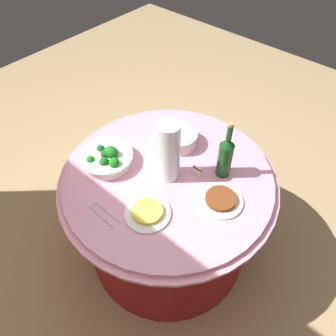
{
  "coord_description": "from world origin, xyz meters",
  "views": [
    {
      "loc": [
        -0.73,
        0.84,
        2.01
      ],
      "look_at": [
        0.0,
        0.0,
        0.79
      ],
      "focal_mm": 34.48,
      "sensor_mm": 36.0,
      "label": 1
    }
  ],
  "objects_px": {
    "plate_stack": "(178,139)",
    "decorative_fruit_vase": "(169,154)",
    "serving_tongs": "(103,213)",
    "label_placard_front": "(197,170)",
    "broccoli_bowl": "(107,158)",
    "food_plate_stir_fry": "(221,200)",
    "food_plate_fried_egg": "(148,213)",
    "wine_bottle": "(225,156)"
  },
  "relations": [
    {
      "from": "decorative_fruit_vase",
      "to": "serving_tongs",
      "type": "xyz_separation_m",
      "value": [
        0.08,
        0.39,
        -0.15
      ]
    },
    {
      "from": "broccoli_bowl",
      "to": "wine_bottle",
      "type": "height_order",
      "value": "wine_bottle"
    },
    {
      "from": "plate_stack",
      "to": "decorative_fruit_vase",
      "type": "distance_m",
      "value": 0.27
    },
    {
      "from": "broccoli_bowl",
      "to": "plate_stack",
      "type": "relative_size",
      "value": 1.33
    },
    {
      "from": "food_plate_fried_egg",
      "to": "plate_stack",
      "type": "bearing_deg",
      "value": -66.73
    },
    {
      "from": "wine_bottle",
      "to": "food_plate_stir_fry",
      "type": "xyz_separation_m",
      "value": [
        -0.1,
        0.16,
        -0.11
      ]
    },
    {
      "from": "broccoli_bowl",
      "to": "wine_bottle",
      "type": "bearing_deg",
      "value": -145.48
    },
    {
      "from": "food_plate_stir_fry",
      "to": "wine_bottle",
      "type": "bearing_deg",
      "value": -58.16
    },
    {
      "from": "wine_bottle",
      "to": "decorative_fruit_vase",
      "type": "relative_size",
      "value": 0.99
    },
    {
      "from": "serving_tongs",
      "to": "food_plate_fried_egg",
      "type": "relative_size",
      "value": 0.76
    },
    {
      "from": "label_placard_front",
      "to": "serving_tongs",
      "type": "bearing_deg",
      "value": 69.51
    },
    {
      "from": "serving_tongs",
      "to": "food_plate_stir_fry",
      "type": "bearing_deg",
      "value": -131.7
    },
    {
      "from": "wine_bottle",
      "to": "food_plate_stir_fry",
      "type": "height_order",
      "value": "wine_bottle"
    },
    {
      "from": "broccoli_bowl",
      "to": "serving_tongs",
      "type": "bearing_deg",
      "value": 133.99
    },
    {
      "from": "wine_bottle",
      "to": "serving_tongs",
      "type": "distance_m",
      "value": 0.65
    },
    {
      "from": "plate_stack",
      "to": "food_plate_fried_egg",
      "type": "xyz_separation_m",
      "value": [
        -0.2,
        0.46,
        -0.03
      ]
    },
    {
      "from": "broccoli_bowl",
      "to": "decorative_fruit_vase",
      "type": "xyz_separation_m",
      "value": [
        -0.3,
        -0.15,
        0.11
      ]
    },
    {
      "from": "food_plate_stir_fry",
      "to": "label_placard_front",
      "type": "xyz_separation_m",
      "value": [
        0.19,
        -0.07,
        0.02
      ]
    },
    {
      "from": "decorative_fruit_vase",
      "to": "serving_tongs",
      "type": "bearing_deg",
      "value": 79.0
    },
    {
      "from": "food_plate_stir_fry",
      "to": "label_placard_front",
      "type": "height_order",
      "value": "label_placard_front"
    },
    {
      "from": "serving_tongs",
      "to": "food_plate_stir_fry",
      "type": "xyz_separation_m",
      "value": [
        -0.37,
        -0.42,
        0.01
      ]
    },
    {
      "from": "wine_bottle",
      "to": "label_placard_front",
      "type": "distance_m",
      "value": 0.17
    },
    {
      "from": "broccoli_bowl",
      "to": "label_placard_front",
      "type": "xyz_separation_m",
      "value": [
        -0.41,
        -0.25,
        -0.01
      ]
    },
    {
      "from": "plate_stack",
      "to": "decorative_fruit_vase",
      "type": "relative_size",
      "value": 0.62
    },
    {
      "from": "serving_tongs",
      "to": "label_placard_front",
      "type": "height_order",
      "value": "label_placard_front"
    },
    {
      "from": "decorative_fruit_vase",
      "to": "serving_tongs",
      "type": "height_order",
      "value": "decorative_fruit_vase"
    },
    {
      "from": "serving_tongs",
      "to": "food_plate_fried_egg",
      "type": "xyz_separation_m",
      "value": [
        -0.16,
        -0.13,
        0.01
      ]
    },
    {
      "from": "label_placard_front",
      "to": "food_plate_fried_egg",
      "type": "bearing_deg",
      "value": 86.41
    },
    {
      "from": "serving_tongs",
      "to": "label_placard_front",
      "type": "bearing_deg",
      "value": -110.49
    },
    {
      "from": "broccoli_bowl",
      "to": "food_plate_fried_egg",
      "type": "height_order",
      "value": "broccoli_bowl"
    },
    {
      "from": "plate_stack",
      "to": "wine_bottle",
      "type": "bearing_deg",
      "value": 176.33
    },
    {
      "from": "food_plate_stir_fry",
      "to": "plate_stack",
      "type": "bearing_deg",
      "value": -23.34
    },
    {
      "from": "serving_tongs",
      "to": "wine_bottle",
      "type": "bearing_deg",
      "value": -115.48
    },
    {
      "from": "plate_stack",
      "to": "wine_bottle",
      "type": "height_order",
      "value": "wine_bottle"
    },
    {
      "from": "food_plate_stir_fry",
      "to": "broccoli_bowl",
      "type": "bearing_deg",
      "value": 17.25
    },
    {
      "from": "serving_tongs",
      "to": "label_placard_front",
      "type": "xyz_separation_m",
      "value": [
        -0.18,
        -0.49,
        0.03
      ]
    },
    {
      "from": "serving_tongs",
      "to": "label_placard_front",
      "type": "distance_m",
      "value": 0.52
    },
    {
      "from": "decorative_fruit_vase",
      "to": "food_plate_fried_egg",
      "type": "relative_size",
      "value": 1.55
    },
    {
      "from": "plate_stack",
      "to": "food_plate_stir_fry",
      "type": "height_order",
      "value": "plate_stack"
    },
    {
      "from": "decorative_fruit_vase",
      "to": "food_plate_stir_fry",
      "type": "distance_m",
      "value": 0.33
    },
    {
      "from": "wine_bottle",
      "to": "broccoli_bowl",
      "type": "bearing_deg",
      "value": 34.52
    },
    {
      "from": "food_plate_fried_egg",
      "to": "food_plate_stir_fry",
      "type": "relative_size",
      "value": 1.0
    }
  ]
}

